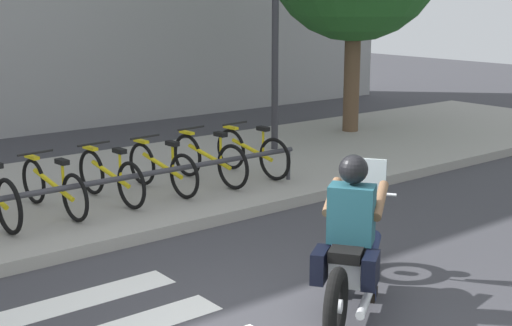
# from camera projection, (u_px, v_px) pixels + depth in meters

# --- Properties ---
(sidewalk) EXTENTS (24.00, 4.40, 0.15)m
(sidewalk) POSITION_uv_depth(u_px,v_px,m) (45.00, 201.00, 9.71)
(sidewalk) COLOR gray
(sidewalk) RESTS_ON ground
(crosswalk_stripe_4) EXTENTS (2.80, 0.40, 0.01)m
(crosswalk_stripe_4) POSITION_uv_depth(u_px,v_px,m) (32.00, 313.00, 6.41)
(crosswalk_stripe_4) COLOR white
(crosswalk_stripe_4) RESTS_ON ground
(motorcycle) EXTENTS (1.93, 1.39, 1.23)m
(motorcycle) POSITION_uv_depth(u_px,v_px,m) (353.00, 256.00, 6.54)
(motorcycle) COLOR black
(motorcycle) RESTS_ON ground
(rider) EXTENTS (0.77, 0.73, 1.44)m
(rider) POSITION_uv_depth(u_px,v_px,m) (353.00, 220.00, 6.38)
(rider) COLOR #1E4C59
(rider) RESTS_ON ground
(bicycle_2) EXTENTS (0.48, 1.66, 0.72)m
(bicycle_2) POSITION_uv_depth(u_px,v_px,m) (53.00, 187.00, 8.84)
(bicycle_2) COLOR black
(bicycle_2) RESTS_ON sidewalk
(bicycle_3) EXTENTS (0.48, 1.58, 0.75)m
(bicycle_3) POSITION_uv_depth(u_px,v_px,m) (110.00, 176.00, 9.31)
(bicycle_3) COLOR black
(bicycle_3) RESTS_ON sidewalk
(bicycle_4) EXTENTS (0.48, 1.59, 0.75)m
(bicycle_4) POSITION_uv_depth(u_px,v_px,m) (162.00, 168.00, 9.79)
(bicycle_4) COLOR black
(bicycle_4) RESTS_ON sidewalk
(bicycle_5) EXTENTS (0.48, 1.67, 0.78)m
(bicycle_5) POSITION_uv_depth(u_px,v_px,m) (209.00, 159.00, 10.26)
(bicycle_5) COLOR black
(bicycle_5) RESTS_ON sidewalk
(bicycle_6) EXTENTS (0.48, 1.60, 0.77)m
(bicycle_6) POSITION_uv_depth(u_px,v_px,m) (252.00, 152.00, 10.74)
(bicycle_6) COLOR black
(bicycle_6) RESTS_ON sidewalk
(bike_rack) EXTENTS (5.32, 0.07, 0.49)m
(bike_rack) POSITION_uv_depth(u_px,v_px,m) (131.00, 179.00, 8.87)
(bike_rack) COLOR #333338
(bike_rack) RESTS_ON sidewalk
(street_lamp) EXTENTS (0.28, 0.28, 4.25)m
(street_lamp) POSITION_uv_depth(u_px,v_px,m) (275.00, 10.00, 12.13)
(street_lamp) COLOR #2D2D33
(street_lamp) RESTS_ON ground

